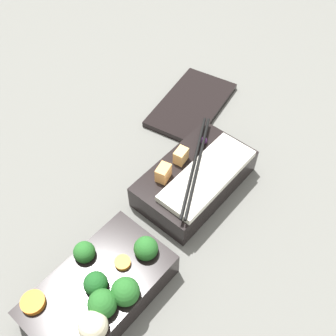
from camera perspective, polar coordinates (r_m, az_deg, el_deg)
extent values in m
plane|color=slate|center=(0.66, -1.68, -9.63)|extent=(3.00, 3.00, 0.00)
cube|color=black|center=(0.60, -9.83, -17.09)|extent=(0.21, 0.12, 0.05)
sphere|color=#19511E|center=(0.57, -10.45, -16.18)|extent=(0.03, 0.03, 0.03)
sphere|color=#236023|center=(0.56, -6.22, -17.41)|extent=(0.04, 0.04, 0.04)
sphere|color=#236023|center=(0.55, -9.52, -18.89)|extent=(0.04, 0.04, 0.04)
sphere|color=#236023|center=(0.58, -3.22, -11.58)|extent=(0.04, 0.04, 0.04)
sphere|color=#236023|center=(0.59, -12.05, -11.86)|extent=(0.03, 0.03, 0.03)
cylinder|color=orange|center=(0.58, -18.99, -17.94)|extent=(0.04, 0.04, 0.01)
cylinder|color=orange|center=(0.59, -3.36, -11.47)|extent=(0.05, 0.05, 0.01)
cylinder|color=orange|center=(0.58, -6.61, -13.47)|extent=(0.03, 0.03, 0.01)
sphere|color=beige|center=(0.55, -10.80, -21.59)|extent=(0.04, 0.04, 0.04)
cube|color=black|center=(0.69, 3.90, -1.53)|extent=(0.21, 0.12, 0.05)
cube|color=silver|center=(0.66, 5.78, -1.04)|extent=(0.19, 0.07, 0.01)
cube|color=#F4A356|center=(0.65, -0.69, -0.71)|extent=(0.03, 0.02, 0.03)
cube|color=#EAB266|center=(0.68, 1.88, 1.79)|extent=(0.03, 0.02, 0.03)
sphere|color=#381942|center=(0.71, 5.21, 4.00)|extent=(0.01, 0.01, 0.01)
cylinder|color=black|center=(0.66, 4.38, 0.49)|extent=(0.20, 0.11, 0.01)
cylinder|color=black|center=(0.66, 3.79, 0.60)|extent=(0.20, 0.11, 0.01)
cube|color=black|center=(0.85, 3.45, 9.17)|extent=(0.23, 0.16, 0.01)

